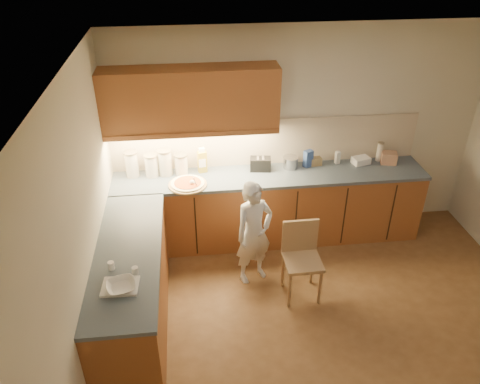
{
  "coord_description": "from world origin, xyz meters",
  "views": [
    {
      "loc": [
        -1.31,
        -3.12,
        3.63
      ],
      "look_at": [
        -0.8,
        1.2,
        1.0
      ],
      "focal_mm": 35.0,
      "sensor_mm": 36.0,
      "label": 1
    }
  ],
  "objects_px": {
    "pizza_on_board": "(188,184)",
    "toaster": "(260,164)",
    "child": "(254,233)",
    "oil_jug": "(202,161)",
    "wooden_chair": "(301,254)"
  },
  "relations": [
    {
      "from": "oil_jug",
      "to": "toaster",
      "type": "height_order",
      "value": "oil_jug"
    },
    {
      "from": "pizza_on_board",
      "to": "oil_jug",
      "type": "distance_m",
      "value": 0.38
    },
    {
      "from": "child",
      "to": "toaster",
      "type": "distance_m",
      "value": 0.97
    },
    {
      "from": "child",
      "to": "toaster",
      "type": "xyz_separation_m",
      "value": [
        0.2,
        0.87,
        0.38
      ]
    },
    {
      "from": "pizza_on_board",
      "to": "toaster",
      "type": "distance_m",
      "value": 0.93
    },
    {
      "from": "oil_jug",
      "to": "pizza_on_board",
      "type": "bearing_deg",
      "value": -120.55
    },
    {
      "from": "pizza_on_board",
      "to": "child",
      "type": "height_order",
      "value": "child"
    },
    {
      "from": "wooden_chair",
      "to": "oil_jug",
      "type": "bearing_deg",
      "value": 128.78
    },
    {
      "from": "pizza_on_board",
      "to": "child",
      "type": "relative_size",
      "value": 0.36
    },
    {
      "from": "child",
      "to": "oil_jug",
      "type": "xyz_separation_m",
      "value": [
        -0.5,
        0.91,
        0.44
      ]
    },
    {
      "from": "pizza_on_board",
      "to": "wooden_chair",
      "type": "relative_size",
      "value": 0.51
    },
    {
      "from": "wooden_chair",
      "to": "child",
      "type": "bearing_deg",
      "value": 149.48
    },
    {
      "from": "pizza_on_board",
      "to": "child",
      "type": "distance_m",
      "value": 0.96
    },
    {
      "from": "child",
      "to": "oil_jug",
      "type": "relative_size",
      "value": 3.95
    },
    {
      "from": "pizza_on_board",
      "to": "oil_jug",
      "type": "relative_size",
      "value": 1.41
    }
  ]
}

